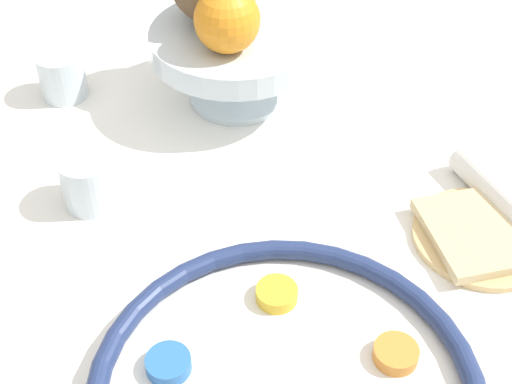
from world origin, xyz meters
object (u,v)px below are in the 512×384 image
at_px(napkin_roll, 505,199).
at_px(cup_mid, 62,75).
at_px(fruit_stand, 236,47).
at_px(cup_near, 89,181).
at_px(bread_plate, 483,234).
at_px(orange_fruit, 227,20).

bearing_deg(napkin_roll, cup_mid, 64.00).
height_order(fruit_stand, napkin_roll, fruit_stand).
distance_m(fruit_stand, cup_near, 0.26).
bearing_deg(napkin_roll, bread_plate, 140.26).
distance_m(orange_fruit, cup_mid, 0.26).
bearing_deg(orange_fruit, cup_near, 133.27).
bearing_deg(cup_mid, cup_near, -164.14).
xyz_separation_m(napkin_roll, cup_mid, (0.26, 0.53, 0.01)).
distance_m(fruit_stand, orange_fruit, 0.08).
distance_m(fruit_stand, cup_mid, 0.24).
distance_m(orange_fruit, napkin_roll, 0.38).
relative_size(fruit_stand, cup_mid, 3.54).
relative_size(bread_plate, cup_mid, 2.41).
bearing_deg(cup_near, cup_mid, 15.86).
relative_size(fruit_stand, orange_fruit, 2.77).
xyz_separation_m(fruit_stand, cup_near, (-0.19, 0.17, -0.05)).
bearing_deg(orange_fruit, napkin_roll, -122.35).
relative_size(fruit_stand, napkin_roll, 1.35).
bearing_deg(cup_mid, fruit_stand, -95.49).
height_order(cup_near, cup_mid, same).
distance_m(napkin_roll, cup_near, 0.47).
bearing_deg(fruit_stand, bread_plate, -137.24).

